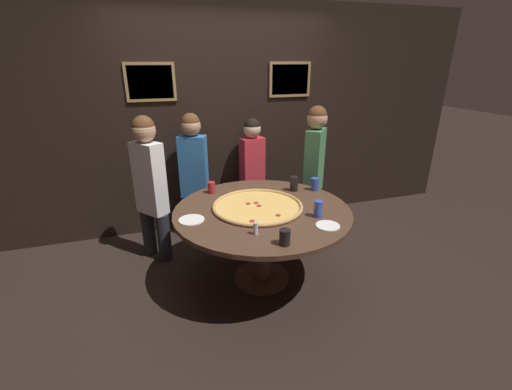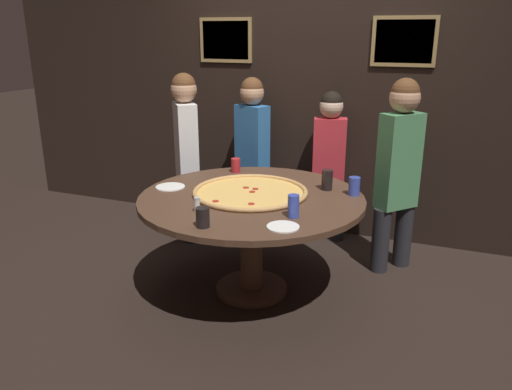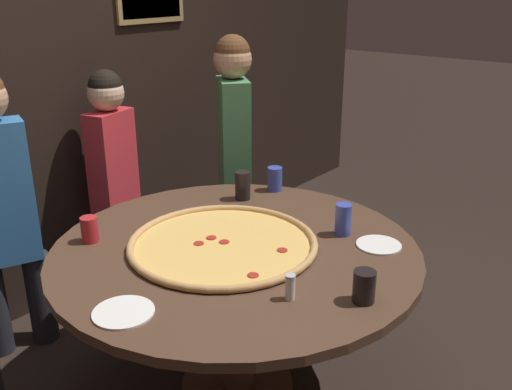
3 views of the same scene
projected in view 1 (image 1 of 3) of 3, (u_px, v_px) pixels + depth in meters
The scene contains 16 objects.
ground_plane at pixel (262, 279), 3.31m from camera, with size 24.00×24.00×0.00m, color black.
back_wall at pixel (225, 120), 4.05m from camera, with size 6.40×0.08×2.60m.
dining_table at pixel (262, 222), 3.08m from camera, with size 1.57×1.57×0.74m.
giant_pizza at pixel (258, 206), 3.06m from camera, with size 0.81×0.81×0.03m.
drink_cup_beside_pizza at pixel (294, 184), 3.43m from camera, with size 0.08×0.08×0.15m, color black.
drink_cup_near_left at pixel (315, 184), 3.45m from camera, with size 0.08×0.08×0.13m, color #384CB7.
drink_cup_front_edge at pixel (318, 209), 2.86m from camera, with size 0.07×0.07×0.14m, color #384CB7.
drink_cup_centre_back at pixel (285, 237), 2.43m from camera, with size 0.08×0.08×0.12m, color black.
drink_cup_near_right at pixel (211, 188), 3.38m from camera, with size 0.07×0.07×0.11m, color #B22328.
white_plate_right_side at pixel (191, 220), 2.82m from camera, with size 0.21×0.21×0.01m, color white.
white_plate_beside_cup at pixel (328, 226), 2.72m from camera, with size 0.19×0.19×0.01m, color white.
condiment_shaker at pixel (256, 228), 2.58m from camera, with size 0.04×0.04×0.10m.
diner_side_right at pixel (314, 164), 3.93m from camera, with size 0.35×0.37×1.51m.
diner_far_left at pixel (150, 182), 3.39m from camera, with size 0.34×0.38×1.50m.
diner_centre_back at pixel (252, 167), 4.12m from camera, with size 0.35×0.21×1.35m.
diner_far_right at pixel (194, 169), 3.85m from camera, with size 0.38×0.26×1.45m.
Camera 1 is at (-0.90, -2.62, 1.98)m, focal length 24.00 mm.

